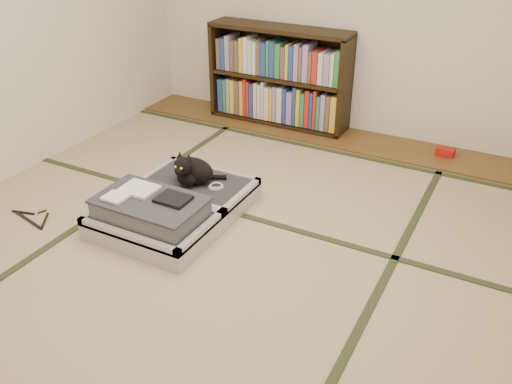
% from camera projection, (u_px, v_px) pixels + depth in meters
% --- Properties ---
extents(floor, '(4.50, 4.50, 0.00)m').
position_uv_depth(floor, '(223.00, 248.00, 3.46)').
color(floor, tan).
rests_on(floor, ground).
extents(wood_strip, '(4.00, 0.50, 0.02)m').
position_uv_depth(wood_strip, '(335.00, 136.00, 4.99)').
color(wood_strip, brown).
rests_on(wood_strip, ground).
extents(red_item, '(0.16, 0.10, 0.07)m').
position_uv_depth(red_item, '(445.00, 152.00, 4.59)').
color(red_item, '#AC160D').
rests_on(red_item, wood_strip).
extents(room_shell, '(4.50, 4.50, 4.50)m').
position_uv_depth(room_shell, '(215.00, 11.00, 2.74)').
color(room_shell, white).
rests_on(room_shell, ground).
extents(tatami_borders, '(4.00, 4.50, 0.01)m').
position_uv_depth(tatami_borders, '(259.00, 212.00, 3.84)').
color(tatami_borders, '#2D381E').
rests_on(tatami_borders, ground).
extents(bookcase, '(1.35, 0.31, 0.92)m').
position_uv_depth(bookcase, '(279.00, 78.00, 5.08)').
color(bookcase, black).
rests_on(bookcase, wood_strip).
extents(suitcase, '(0.78, 1.05, 0.31)m').
position_uv_depth(suitcase, '(171.00, 208.00, 3.68)').
color(suitcase, '#BDBCC1').
rests_on(suitcase, floor).
extents(cat, '(0.35, 0.35, 0.28)m').
position_uv_depth(cat, '(192.00, 171.00, 3.84)').
color(cat, black).
rests_on(cat, suitcase).
extents(cable_coil, '(0.11, 0.11, 0.03)m').
position_uv_depth(cable_coil, '(216.00, 186.00, 3.84)').
color(cable_coil, white).
rests_on(cable_coil, suitcase).
extents(hanger, '(0.37, 0.20, 0.01)m').
position_uv_depth(hanger, '(31.00, 218.00, 3.76)').
color(hanger, black).
rests_on(hanger, floor).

